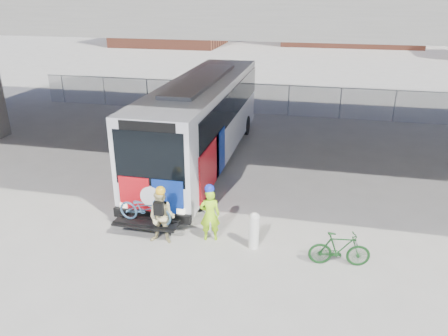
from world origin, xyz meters
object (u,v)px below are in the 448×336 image
(cyclist_hivis, at_px, (210,213))
(bike_parked, at_px, (340,249))
(bus, at_px, (202,115))
(bollard, at_px, (254,229))
(cyclist_tan, at_px, (162,216))

(cyclist_hivis, distance_m, bike_parked, 3.84)
(bus, xyz_separation_m, cyclist_hivis, (1.95, -6.32, -1.23))
(bollard, relative_size, cyclist_tan, 0.62)
(bike_parked, bearing_deg, bollard, 74.31)
(bollard, distance_m, cyclist_hivis, 1.40)
(bus, distance_m, cyclist_hivis, 6.73)
(bike_parked, bearing_deg, bus, 32.84)
(bollard, relative_size, bike_parked, 0.69)
(bus, height_order, cyclist_tan, bus)
(bus, distance_m, bollard, 7.43)
(cyclist_hivis, distance_m, cyclist_tan, 1.42)
(cyclist_hivis, xyz_separation_m, cyclist_tan, (-1.34, -0.47, -0.01))
(bike_parked, bearing_deg, cyclist_tan, 82.33)
(bus, relative_size, bike_parked, 7.75)
(cyclist_hivis, height_order, cyclist_tan, cyclist_tan)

